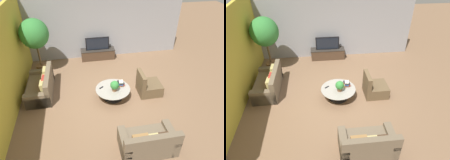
# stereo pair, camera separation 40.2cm
# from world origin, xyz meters

# --- Properties ---
(ground_plane) EXTENTS (24.00, 24.00, 0.00)m
(ground_plane) POSITION_xyz_m (0.00, 0.00, 0.00)
(ground_plane) COLOR brown
(back_wall_stone) EXTENTS (7.40, 0.12, 3.00)m
(back_wall_stone) POSITION_xyz_m (0.00, 3.26, 1.50)
(back_wall_stone) COLOR #939399
(back_wall_stone) RESTS_ON ground
(side_wall_left) EXTENTS (0.12, 7.40, 3.00)m
(side_wall_left) POSITION_xyz_m (-3.26, 0.20, 1.50)
(side_wall_left) COLOR gold
(side_wall_left) RESTS_ON ground
(media_console) EXTENTS (1.55, 0.50, 0.47)m
(media_console) POSITION_xyz_m (-0.21, 2.94, 0.25)
(media_console) COLOR #473323
(media_console) RESTS_ON ground
(television) EXTENTS (1.06, 0.13, 0.57)m
(television) POSITION_xyz_m (-0.21, 2.94, 0.76)
(television) COLOR black
(television) RESTS_ON media_console
(coffee_table) EXTENTS (1.19, 1.19, 0.40)m
(coffee_table) POSITION_xyz_m (-0.05, -0.02, 0.29)
(coffee_table) COLOR black
(coffee_table) RESTS_ON ground
(couch_by_wall) EXTENTS (0.84, 1.70, 0.84)m
(couch_by_wall) POSITION_xyz_m (-2.51, 0.70, 0.29)
(couch_by_wall) COLOR brown
(couch_by_wall) RESTS_ON ground
(couch_near_entry) EXTENTS (1.45, 0.84, 0.84)m
(couch_near_entry) POSITION_xyz_m (0.45, -2.28, 0.29)
(couch_near_entry) COLOR brown
(couch_near_entry) RESTS_ON ground
(armchair_wicker) EXTENTS (0.80, 0.76, 0.86)m
(armchair_wicker) POSITION_xyz_m (1.25, 0.05, 0.27)
(armchair_wicker) COLOR brown
(armchair_wicker) RESTS_ON ground
(potted_palm_tall) EXTENTS (1.07, 1.07, 2.30)m
(potted_palm_tall) POSITION_xyz_m (-2.64, 2.11, 1.65)
(potted_palm_tall) COLOR brown
(potted_palm_tall) RESTS_ON ground
(potted_plant_tabletop) EXTENTS (0.29, 0.29, 0.38)m
(potted_plant_tabletop) POSITION_xyz_m (-0.02, -0.14, 0.62)
(potted_plant_tabletop) COLOR brown
(potted_plant_tabletop) RESTS_ON coffee_table
(book_stack) EXTENTS (0.24, 0.29, 0.17)m
(book_stack) POSITION_xyz_m (0.26, 0.14, 0.48)
(book_stack) COLOR gold
(book_stack) RESTS_ON coffee_table
(remote_black) EXTENTS (0.15, 0.13, 0.02)m
(remote_black) POSITION_xyz_m (-0.43, 0.10, 0.41)
(remote_black) COLOR black
(remote_black) RESTS_ON coffee_table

